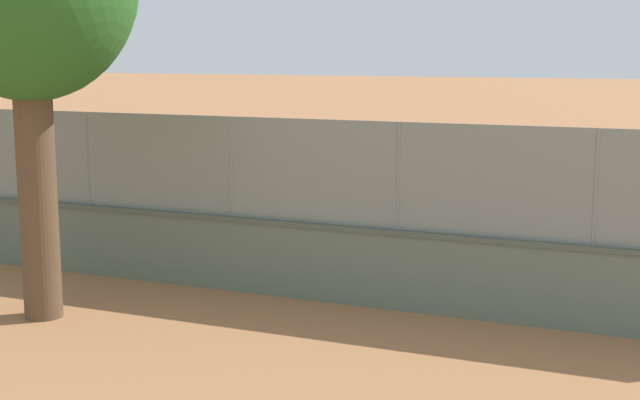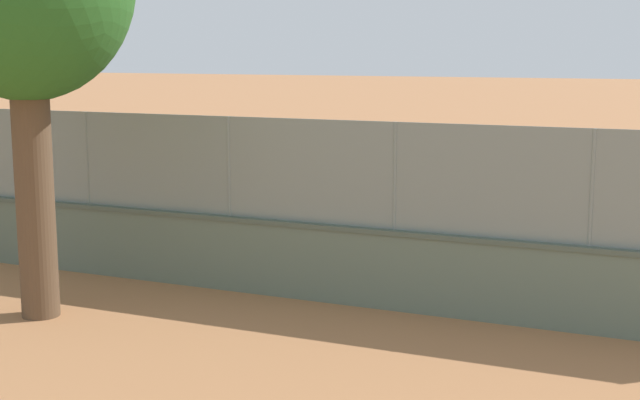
# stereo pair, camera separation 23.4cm
# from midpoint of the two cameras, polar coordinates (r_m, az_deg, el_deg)

# --- Properties ---
(ground_plane) EXTENTS (260.00, 260.00, 0.00)m
(ground_plane) POSITION_cam_midpoint_polar(r_m,az_deg,el_deg) (26.55, 1.11, 0.15)
(ground_plane) COLOR #A36B42
(perimeter_wall) EXTENTS (29.02, 1.20, 1.37)m
(perimeter_wall) POSITION_cam_midpoint_polar(r_m,az_deg,el_deg) (19.03, -18.62, -1.96)
(perimeter_wall) COLOR slate
(perimeter_wall) RESTS_ON ground_plane
(fence_panel_on_wall) EXTENTS (28.50, 0.89, 1.81)m
(fence_panel_on_wall) POSITION_cam_midpoint_polar(r_m,az_deg,el_deg) (18.80, -18.88, 2.78)
(fence_panel_on_wall) COLOR gray
(fence_panel_on_wall) RESTS_ON perimeter_wall
(player_crossing_court) EXTENTS (1.16, 0.71, 1.48)m
(player_crossing_court) POSITION_cam_midpoint_polar(r_m,az_deg,el_deg) (23.01, 4.65, 0.85)
(player_crossing_court) COLOR #591919
(player_crossing_court) RESTS_ON ground_plane
(player_baseline_waiting) EXTENTS (0.73, 1.18, 1.59)m
(player_baseline_waiting) POSITION_cam_midpoint_polar(r_m,az_deg,el_deg) (19.88, 10.82, -0.45)
(player_baseline_waiting) COLOR #591919
(player_baseline_waiting) RESTS_ON ground_plane
(sports_ball) EXTENTS (0.12, 0.12, 0.12)m
(sports_ball) POSITION_cam_midpoint_polar(r_m,az_deg,el_deg) (21.54, 1.34, -1.88)
(sports_ball) COLOR orange
(sports_ball) RESTS_ON ground_plane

